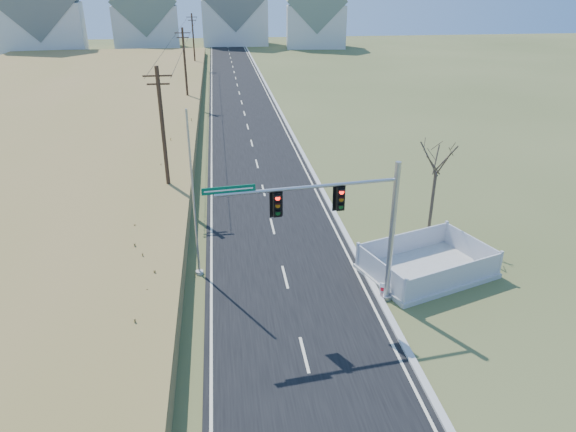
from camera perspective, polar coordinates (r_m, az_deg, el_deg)
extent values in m
plane|color=#4B5328|center=(22.87, 0.99, -12.08)|extent=(260.00, 260.00, 0.00)
cube|color=black|center=(69.55, -5.35, 13.12)|extent=(8.00, 180.00, 0.06)
cube|color=#B2AFA8|center=(69.83, -1.86, 13.30)|extent=(0.30, 180.00, 0.18)
cube|color=olive|center=(63.22, -27.51, 9.93)|extent=(38.00, 110.00, 1.30)
cylinder|color=#422D1E|center=(34.58, -13.64, 8.50)|extent=(0.26, 0.26, 9.00)
cube|color=#422D1E|center=(33.76, -14.31, 14.86)|extent=(1.80, 0.10, 0.10)
cube|color=#422D1E|center=(33.84, -14.23, 14.03)|extent=(1.40, 0.10, 0.10)
cylinder|color=#422D1E|center=(63.91, -11.34, 15.83)|extent=(0.26, 0.26, 9.00)
cube|color=#422D1E|center=(63.47, -11.64, 19.31)|extent=(1.80, 0.10, 0.10)
cube|color=#422D1E|center=(63.51, -11.60, 18.86)|extent=(1.40, 0.10, 0.10)
cylinder|color=#422D1E|center=(93.66, -10.45, 18.53)|extent=(0.26, 0.26, 9.00)
cube|color=#422D1E|center=(93.37, -10.65, 20.90)|extent=(1.80, 0.10, 0.10)
cube|color=#422D1E|center=(93.39, -10.62, 20.60)|extent=(1.40, 0.10, 0.10)
cube|color=silver|center=(123.57, -25.59, 18.27)|extent=(17.38, 13.12, 10.00)
cube|color=silver|center=(127.38, -15.43, 19.58)|extent=(14.66, 10.95, 9.00)
cube|color=slate|center=(127.11, -15.72, 21.99)|extent=(14.93, 11.17, 14.26)
cube|color=silver|center=(130.52, -5.94, 20.59)|extent=(15.00, 10.00, 10.00)
cube|color=silver|center=(124.60, 3.07, 20.26)|extent=(13.87, 10.31, 9.00)
cube|color=slate|center=(124.32, 3.13, 22.75)|extent=(14.12, 10.51, 13.24)
cylinder|color=#9EA0A5|center=(24.99, 10.83, -8.79)|extent=(0.58, 0.58, 0.19)
cylinder|color=#9EA0A5|center=(23.37, 11.46, -2.00)|extent=(0.25, 0.25, 6.79)
cylinder|color=#9EA0A5|center=(21.01, 2.37, 3.23)|extent=(7.74, 0.97, 0.16)
cube|color=black|center=(21.64, 5.81, 1.99)|extent=(0.37, 0.31, 1.05)
cube|color=black|center=(20.93, -1.24, 1.32)|extent=(0.37, 0.31, 1.05)
cube|color=#045339|center=(20.33, -6.61, 2.92)|extent=(2.13, 0.26, 0.29)
cube|color=#B7B5AD|center=(27.48, 15.09, -5.90)|extent=(7.21, 5.97, 0.24)
cube|color=#BBBAC0|center=(25.93, 18.05, -6.45)|extent=(5.61, 1.95, 1.18)
cube|color=#BBBAC0|center=(28.43, 12.71, -2.93)|extent=(5.61, 1.95, 1.18)
cube|color=#BBBAC0|center=(25.45, 10.18, -6.14)|extent=(1.32, 3.75, 1.18)
cube|color=#BBBAC0|center=(29.02, 19.67, -3.25)|extent=(1.32, 3.75, 1.18)
cube|color=white|center=(25.04, 10.71, -8.04)|extent=(0.47, 0.31, 0.64)
cube|color=red|center=(25.02, 10.69, -8.08)|extent=(0.36, 0.23, 0.19)
cylinder|color=#B7B5AD|center=(26.86, -9.80, -6.18)|extent=(0.38, 0.38, 0.17)
cylinder|color=#9EA0A5|center=(25.02, -10.48, 2.07)|extent=(0.11, 0.11, 8.51)
cylinder|color=#4C3F33|center=(30.73, 15.69, 1.28)|extent=(0.18, 0.18, 3.98)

